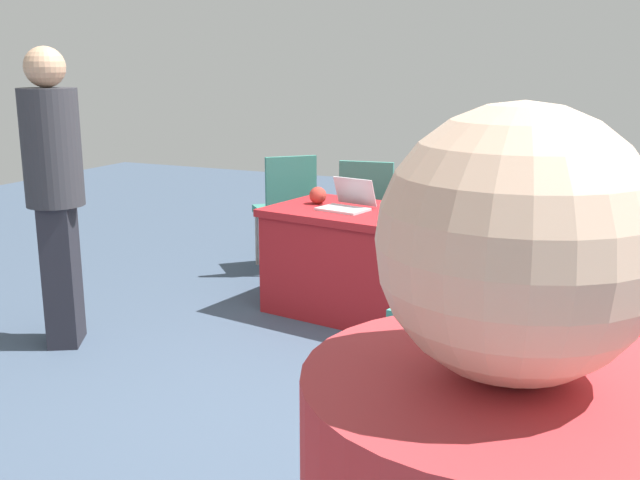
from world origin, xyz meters
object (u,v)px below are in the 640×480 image
object	(u,v)px
chair_near_front	(287,204)
yarn_ball	(318,195)
chair_aisle	(461,302)
chair_by_pillar	(369,211)
scissors_red	(425,219)
laptop_silver	(346,204)
person_attendee_standing	(54,182)
table_foreground	(379,265)

from	to	relation	value
chair_near_front	yarn_ball	size ratio (longest dim) A/B	8.03
chair_near_front	chair_aisle	world-z (taller)	chair_near_front
chair_near_front	chair_by_pillar	size ratio (longest dim) A/B	1.01
scissors_red	yarn_ball	bearing A→B (deg)	175.29
chair_by_pillar	laptop_silver	world-z (taller)	chair_by_pillar
laptop_silver	yarn_ball	world-z (taller)	laptop_silver
chair_by_pillar	scissors_red	world-z (taller)	chair_by_pillar
chair_by_pillar	yarn_ball	world-z (taller)	chair_by_pillar
chair_aisle	scissors_red	xyz separation A→B (m)	(0.51, -1.03, 0.17)
chair_near_front	person_attendee_standing	size ratio (longest dim) A/B	0.54
chair_near_front	scissors_red	size ratio (longest dim) A/B	5.40
chair_aisle	scissors_red	world-z (taller)	chair_aisle
person_attendee_standing	laptop_silver	distance (m)	1.87
chair_near_front	laptop_silver	size ratio (longest dim) A/B	2.64
chair_near_front	laptop_silver	world-z (taller)	chair_near_front
chair_near_front	yarn_ball	bearing A→B (deg)	-92.28
table_foreground	chair_by_pillar	xyz separation A→B (m)	(0.38, -0.79, 0.19)
chair_aisle	person_attendee_standing	distance (m)	2.48
scissors_red	table_foreground	bearing A→B (deg)	171.47
chair_by_pillar	laptop_silver	size ratio (longest dim) A/B	2.62
chair_aisle	yarn_ball	world-z (taller)	chair_aisle
table_foreground	chair_near_front	distance (m)	1.35
laptop_silver	chair_by_pillar	bearing A→B (deg)	-68.65
yarn_ball	scissors_red	bearing A→B (deg)	166.21
table_foreground	scissors_red	size ratio (longest dim) A/B	9.08
yarn_ball	scissors_red	distance (m)	0.87
table_foreground	person_attendee_standing	bearing A→B (deg)	38.75
person_attendee_standing	scissors_red	world-z (taller)	person_attendee_standing
chair_by_pillar	laptop_silver	bearing A→B (deg)	-88.63
chair_near_front	yarn_ball	distance (m)	0.91
table_foreground	laptop_silver	size ratio (longest dim) A/B	4.43
table_foreground	yarn_ball	xyz separation A→B (m)	(0.51, -0.10, 0.42)
person_attendee_standing	scissors_red	bearing A→B (deg)	90.45
person_attendee_standing	scissors_red	size ratio (longest dim) A/B	9.97
chair_aisle	chair_by_pillar	xyz separation A→B (m)	(1.23, -1.93, -0.00)
person_attendee_standing	scissors_red	xyz separation A→B (m)	(-1.93, -1.17, -0.28)
table_foreground	chair_aisle	world-z (taller)	chair_aisle
table_foreground	yarn_ball	size ratio (longest dim) A/B	13.51
person_attendee_standing	laptop_silver	xyz separation A→B (m)	(-1.35, -1.28, -0.24)
yarn_ball	chair_near_front	bearing A→B (deg)	-48.21
chair_near_front	person_attendee_standing	xyz separation A→B (m)	(0.49, 2.04, 0.44)
yarn_ball	scissors_red	world-z (taller)	yarn_ball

